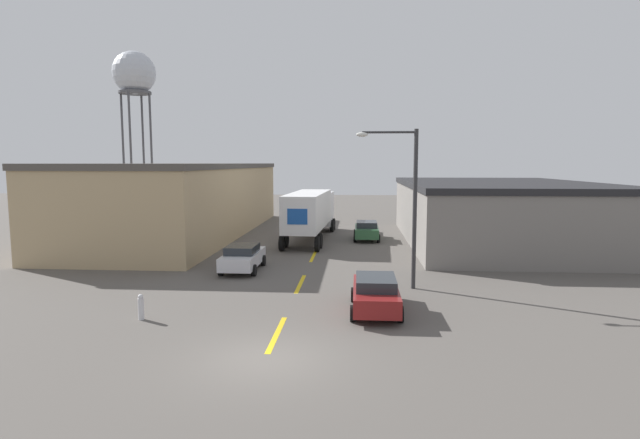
{
  "coord_description": "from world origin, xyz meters",
  "views": [
    {
      "loc": [
        2.77,
        -14.53,
        5.97
      ],
      "look_at": [
        0.44,
        16.94,
        2.41
      ],
      "focal_mm": 28.0,
      "sensor_mm": 36.0,
      "label": 1
    }
  ],
  "objects_px": {
    "parked_car_right_near": "(375,293)",
    "fire_hydrant": "(141,307)",
    "street_lamp": "(407,196)",
    "semi_truck": "(311,210)",
    "parked_car_left_far": "(243,257)",
    "water_tower": "(134,76)",
    "parked_car_right_far": "(367,230)"
  },
  "relations": [
    {
      "from": "parked_car_left_far",
      "to": "parked_car_right_near",
      "type": "distance_m",
      "value": 10.16
    },
    {
      "from": "water_tower",
      "to": "fire_hydrant",
      "type": "xyz_separation_m",
      "value": [
        19.94,
        -44.59,
        -16.47
      ]
    },
    {
      "from": "water_tower",
      "to": "parked_car_right_near",
      "type": "bearing_deg",
      "value": -55.98
    },
    {
      "from": "parked_car_right_far",
      "to": "parked_car_left_far",
      "type": "relative_size",
      "value": 1.0
    },
    {
      "from": "semi_truck",
      "to": "street_lamp",
      "type": "distance_m",
      "value": 16.61
    },
    {
      "from": "fire_hydrant",
      "to": "water_tower",
      "type": "bearing_deg",
      "value": 114.09
    },
    {
      "from": "parked_car_left_far",
      "to": "parked_car_right_near",
      "type": "xyz_separation_m",
      "value": [
        7.11,
        -7.26,
        0.0
      ]
    },
    {
      "from": "parked_car_right_near",
      "to": "semi_truck",
      "type": "bearing_deg",
      "value": 102.73
    },
    {
      "from": "street_lamp",
      "to": "fire_hydrant",
      "type": "height_order",
      "value": "street_lamp"
    },
    {
      "from": "parked_car_right_near",
      "to": "street_lamp",
      "type": "height_order",
      "value": "street_lamp"
    },
    {
      "from": "water_tower",
      "to": "parked_car_right_far",
      "type": "bearing_deg",
      "value": -39.37
    },
    {
      "from": "water_tower",
      "to": "street_lamp",
      "type": "distance_m",
      "value": 51.05
    },
    {
      "from": "semi_truck",
      "to": "street_lamp",
      "type": "bearing_deg",
      "value": -65.92
    },
    {
      "from": "parked_car_right_far",
      "to": "parked_car_right_near",
      "type": "height_order",
      "value": "same"
    },
    {
      "from": "semi_truck",
      "to": "fire_hydrant",
      "type": "bearing_deg",
      "value": -99.53
    },
    {
      "from": "street_lamp",
      "to": "parked_car_right_far",
      "type": "bearing_deg",
      "value": 95.93
    },
    {
      "from": "parked_car_right_far",
      "to": "water_tower",
      "type": "xyz_separation_m",
      "value": [
        -28.94,
        23.75,
        16.19
      ]
    },
    {
      "from": "fire_hydrant",
      "to": "street_lamp",
      "type": "bearing_deg",
      "value": 28.0
    },
    {
      "from": "street_lamp",
      "to": "semi_truck",
      "type": "bearing_deg",
      "value": 111.13
    },
    {
      "from": "parked_car_left_far",
      "to": "street_lamp",
      "type": "distance_m",
      "value": 10.01
    },
    {
      "from": "semi_truck",
      "to": "fire_hydrant",
      "type": "relative_size",
      "value": 13.22
    },
    {
      "from": "street_lamp",
      "to": "fire_hydrant",
      "type": "distance_m",
      "value": 12.62
    },
    {
      "from": "parked_car_left_far",
      "to": "water_tower",
      "type": "height_order",
      "value": "water_tower"
    },
    {
      "from": "parked_car_right_near",
      "to": "fire_hydrant",
      "type": "relative_size",
      "value": 4.37
    },
    {
      "from": "parked_car_right_near",
      "to": "water_tower",
      "type": "height_order",
      "value": "water_tower"
    },
    {
      "from": "semi_truck",
      "to": "fire_hydrant",
      "type": "distance_m",
      "value": 21.57
    },
    {
      "from": "parked_car_right_near",
      "to": "street_lamp",
      "type": "relative_size",
      "value": 0.58
    },
    {
      "from": "semi_truck",
      "to": "water_tower",
      "type": "relative_size",
      "value": 0.66
    },
    {
      "from": "semi_truck",
      "to": "parked_car_right_near",
      "type": "relative_size",
      "value": 3.03
    },
    {
      "from": "semi_truck",
      "to": "water_tower",
      "type": "height_order",
      "value": "water_tower"
    },
    {
      "from": "street_lamp",
      "to": "water_tower",
      "type": "bearing_deg",
      "value": 128.07
    },
    {
      "from": "semi_truck",
      "to": "parked_car_right_far",
      "type": "xyz_separation_m",
      "value": [
        4.36,
        -0.14,
        -1.52
      ]
    }
  ]
}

